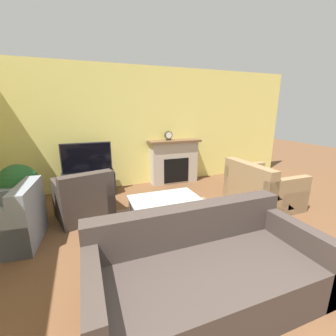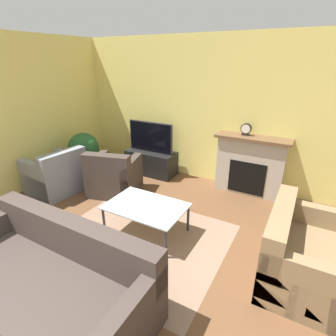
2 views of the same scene
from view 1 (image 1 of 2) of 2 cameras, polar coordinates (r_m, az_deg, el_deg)
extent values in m
cube|color=#EADB72|center=(5.29, -8.77, 10.04)|extent=(8.43, 0.06, 2.70)
cube|color=#896B56|center=(3.52, 0.37, -15.38)|extent=(2.26, 1.92, 0.00)
cube|color=#B2A899|center=(5.50, 1.48, 1.71)|extent=(1.14, 0.33, 1.05)
cube|color=black|center=(5.40, 2.15, -0.66)|extent=(0.63, 0.01, 0.59)
cube|color=brown|center=(5.39, 1.64, 6.85)|extent=(1.26, 0.39, 0.05)
cube|color=black|center=(5.04, -19.38, -3.70)|extent=(1.05, 0.48, 0.49)
cube|color=#232328|center=(4.90, -19.93, 2.49)|extent=(0.99, 0.05, 0.62)
cube|color=black|center=(4.87, -19.93, 2.43)|extent=(0.95, 0.01, 0.58)
cube|color=#3D332D|center=(2.36, 10.07, -26.93)|extent=(2.12, 0.99, 0.42)
cube|color=#3D332D|center=(2.41, 5.56, -13.89)|extent=(2.12, 0.20, 0.40)
cube|color=#3D332D|center=(2.07, -18.20, -30.24)|extent=(0.14, 0.99, 0.66)
cube|color=#3D332D|center=(2.84, 28.52, -17.65)|extent=(0.14, 0.99, 0.66)
cube|color=#8C704C|center=(4.70, 22.81, -5.82)|extent=(0.93, 1.22, 0.42)
cube|color=#8C704C|center=(4.34, 19.85, -1.50)|extent=(0.20, 1.22, 0.40)
cube|color=#8C704C|center=(4.32, 27.85, -6.50)|extent=(0.93, 0.14, 0.66)
cube|color=#8C704C|center=(5.04, 18.79, -2.64)|extent=(0.93, 0.14, 0.66)
cube|color=gray|center=(3.77, -35.79, -12.68)|extent=(0.88, 0.93, 0.42)
cube|color=gray|center=(3.52, -32.18, -6.70)|extent=(0.28, 0.87, 0.40)
cube|color=gray|center=(4.03, -34.37, -8.90)|extent=(0.81, 0.21, 0.66)
cube|color=#3D332D|center=(4.07, -20.55, -8.75)|extent=(0.99, 0.95, 0.42)
cube|color=#3D332D|center=(3.68, -19.87, -4.39)|extent=(0.84, 0.41, 0.40)
cube|color=#3D332D|center=(4.12, -16.20, -6.30)|extent=(0.34, 0.77, 0.66)
cube|color=#3D332D|center=(3.96, -25.41, -8.05)|extent=(0.34, 0.77, 0.66)
cylinder|color=#333338|center=(3.17, -7.20, -14.90)|extent=(0.04, 0.04, 0.42)
cylinder|color=#333338|center=(3.50, 8.98, -11.98)|extent=(0.04, 0.04, 0.42)
cylinder|color=#333338|center=(3.73, -9.59, -10.25)|extent=(0.04, 0.04, 0.42)
cylinder|color=#333338|center=(4.01, 4.44, -8.23)|extent=(0.04, 0.04, 0.42)
cube|color=silver|center=(3.47, -0.64, -7.99)|extent=(1.06, 0.72, 0.02)
cylinder|color=#AD704C|center=(4.41, -32.73, -9.80)|extent=(0.24, 0.24, 0.22)
cylinder|color=#4C3823|center=(4.34, -33.10, -7.37)|extent=(0.03, 0.03, 0.18)
sphere|color=#235628|center=(4.24, -33.72, -3.23)|extent=(0.60, 0.60, 0.60)
cube|color=#28231E|center=(5.36, 0.11, 7.24)|extent=(0.13, 0.07, 0.03)
cylinder|color=#28231E|center=(5.34, 0.11, 8.36)|extent=(0.18, 0.07, 0.18)
cylinder|color=white|center=(5.31, 0.25, 8.32)|extent=(0.15, 0.00, 0.15)
camera|label=2|loc=(2.95, 63.19, 16.98)|focal=28.00mm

